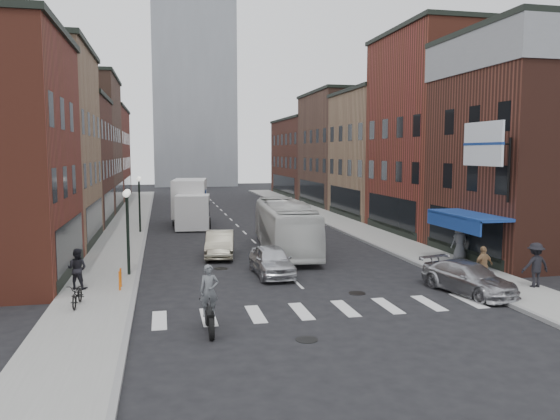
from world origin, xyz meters
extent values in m
plane|color=black|center=(0.00, 0.00, 0.00)|extent=(160.00, 160.00, 0.00)
cube|color=gray|center=(-8.50, 22.00, 0.07)|extent=(3.00, 74.00, 0.15)
cube|color=gray|center=(8.50, 22.00, 0.07)|extent=(3.00, 74.00, 0.15)
cube|color=gray|center=(-7.00, 22.00, 0.00)|extent=(0.20, 74.00, 0.16)
cube|color=gray|center=(7.00, 22.00, 0.00)|extent=(0.20, 74.00, 0.16)
cube|color=silver|center=(0.00, -3.00, 0.00)|extent=(12.00, 2.20, 0.01)
cube|color=black|center=(-10.02, 4.50, 1.60)|extent=(0.08, 7.20, 2.20)
cube|color=#946E52|center=(-15.00, 14.00, 6.00)|extent=(10.00, 10.00, 12.00)
cube|color=black|center=(-10.02, 14.00, 1.60)|extent=(0.08, 8.00, 2.20)
cube|color=black|center=(-15.00, 14.00, 12.15)|extent=(10.30, 10.20, 0.30)
cube|color=#4B241A|center=(-15.00, 24.00, 5.00)|extent=(10.00, 10.00, 10.00)
cube|color=black|center=(-10.02, 24.00, 1.60)|extent=(0.08, 8.00, 2.20)
cube|color=black|center=(-15.00, 24.00, 10.15)|extent=(10.30, 10.20, 0.30)
cube|color=#533529|center=(-15.00, 35.00, 6.50)|extent=(10.00, 12.00, 13.00)
cube|color=black|center=(-10.02, 35.00, 1.60)|extent=(0.08, 9.60, 2.20)
cube|color=black|center=(-15.00, 35.00, 13.15)|extent=(10.30, 12.20, 0.30)
cube|color=maroon|center=(-15.00, 49.00, 5.50)|extent=(10.00, 16.00, 11.00)
cube|color=black|center=(-10.02, 49.00, 1.60)|extent=(0.08, 12.80, 2.20)
cube|color=black|center=(-15.00, 49.00, 11.15)|extent=(10.30, 16.20, 0.30)
cube|color=#4B241A|center=(15.00, 4.50, 6.00)|extent=(10.00, 9.00, 12.00)
cube|color=black|center=(10.02, 4.50, 1.60)|extent=(0.08, 7.20, 2.20)
cube|color=black|center=(15.00, 4.50, 12.15)|extent=(10.30, 9.20, 0.30)
cube|color=maroon|center=(15.00, 14.00, 7.00)|extent=(10.00, 10.00, 14.00)
cube|color=black|center=(10.02, 14.00, 1.60)|extent=(0.08, 8.00, 2.20)
cube|color=black|center=(15.00, 14.00, 14.15)|extent=(10.30, 10.20, 0.30)
cube|color=#946E52|center=(15.00, 24.00, 5.50)|extent=(10.00, 10.00, 11.00)
cube|color=black|center=(10.02, 24.00, 1.60)|extent=(0.08, 8.00, 2.20)
cube|color=black|center=(15.00, 24.00, 11.15)|extent=(10.30, 10.20, 0.30)
cube|color=#533529|center=(15.00, 35.00, 6.00)|extent=(10.00, 12.00, 12.00)
cube|color=black|center=(10.02, 35.00, 1.60)|extent=(0.08, 9.60, 2.20)
cube|color=black|center=(15.00, 35.00, 12.15)|extent=(10.30, 12.20, 0.30)
cube|color=#4B241A|center=(15.00, 49.00, 5.00)|extent=(10.00, 16.00, 10.00)
cube|color=black|center=(10.02, 49.00, 1.60)|extent=(0.08, 12.80, 2.20)
cube|color=black|center=(15.00, 49.00, 10.15)|extent=(10.30, 16.20, 0.30)
cube|color=navy|center=(9.10, 2.50, 2.70)|extent=(1.80, 5.00, 0.15)
cube|color=navy|center=(8.25, 2.50, 2.35)|extent=(0.10, 5.00, 0.70)
cylinder|color=black|center=(9.90, 0.50, 5.00)|extent=(0.12, 0.12, 3.00)
cylinder|color=black|center=(9.20, 0.50, 6.20)|extent=(1.40, 0.08, 0.08)
cube|color=silver|center=(8.50, 0.50, 6.20)|extent=(0.12, 3.00, 2.00)
cube|color=#9399A0|center=(0.00, 78.00, 25.00)|extent=(14.00, 14.00, 50.00)
cylinder|color=black|center=(-7.40, 4.00, 2.00)|extent=(0.14, 0.14, 4.00)
cylinder|color=black|center=(-7.40, 4.00, 4.00)|extent=(0.06, 0.90, 0.06)
sphere|color=white|center=(-7.40, 3.55, 3.95)|extent=(0.32, 0.32, 0.32)
sphere|color=white|center=(-7.40, 4.45, 3.95)|extent=(0.32, 0.32, 0.32)
cylinder|color=black|center=(-7.40, 18.00, 2.00)|extent=(0.14, 0.14, 4.00)
cylinder|color=black|center=(-7.40, 18.00, 4.00)|extent=(0.06, 0.90, 0.06)
sphere|color=white|center=(-7.40, 17.55, 3.95)|extent=(0.32, 0.32, 0.32)
sphere|color=white|center=(-7.40, 18.45, 3.95)|extent=(0.32, 0.32, 0.32)
cylinder|color=#D8590C|center=(-7.60, 1.00, 0.55)|extent=(0.08, 0.08, 0.80)
cylinder|color=#D8590C|center=(-7.60, 1.60, 0.55)|extent=(0.08, 0.08, 0.80)
cube|color=silver|center=(-3.60, 19.07, 1.38)|extent=(2.74, 2.92, 2.55)
cube|color=black|center=(-3.60, 19.07, 1.63)|extent=(2.64, 1.71, 1.12)
cube|color=silver|center=(-3.60, 22.94, 2.14)|extent=(3.15, 5.57, 2.96)
cube|color=navy|center=(-3.60, 22.94, 2.14)|extent=(2.81, 2.33, 1.22)
cube|color=black|center=(-3.60, 22.74, 0.46)|extent=(3.00, 6.85, 0.36)
cylinder|color=black|center=(-4.77, 19.27, 0.46)|extent=(0.29, 0.92, 0.92)
cylinder|color=black|center=(-2.42, 19.27, 0.46)|extent=(0.29, 0.92, 0.92)
cylinder|color=black|center=(-4.77, 22.74, 0.46)|extent=(0.29, 0.92, 0.92)
cylinder|color=black|center=(-2.42, 22.74, 0.46)|extent=(0.29, 0.92, 0.92)
cylinder|color=black|center=(-4.77, 24.78, 0.46)|extent=(0.29, 0.92, 0.92)
cylinder|color=black|center=(-2.42, 24.78, 0.46)|extent=(0.29, 0.92, 0.92)
cylinder|color=black|center=(-4.40, -3.84, 0.34)|extent=(0.14, 0.67, 0.67)
cylinder|color=black|center=(-4.40, -5.36, 0.34)|extent=(0.14, 0.67, 0.67)
cube|color=black|center=(-4.40, -4.60, 0.56)|extent=(0.27, 1.22, 0.36)
cube|color=black|center=(-4.40, -4.04, 0.97)|extent=(0.56, 0.07, 0.06)
imported|color=#565A5E|center=(-4.40, -4.70, 1.40)|extent=(0.62, 0.41, 1.68)
imported|color=silver|center=(1.20, 8.91, 1.48)|extent=(3.32, 10.82, 2.97)
imported|color=silver|center=(-0.80, 3.00, 0.71)|extent=(1.77, 4.21, 1.42)
imported|color=#BFB79B|center=(-2.71, 8.23, 0.71)|extent=(2.07, 4.49, 1.43)
imported|color=#A7A7AC|center=(6.50, -1.98, 0.64)|extent=(2.84, 4.74, 1.29)
imported|color=black|center=(-8.95, -1.08, 0.58)|extent=(0.64, 1.65, 0.86)
imported|color=black|center=(-9.33, 1.64, 1.00)|extent=(0.94, 0.71, 1.71)
imported|color=black|center=(9.52, -2.11, 1.09)|extent=(1.22, 0.61, 1.89)
imported|color=#96714C|center=(7.64, -1.24, 0.98)|extent=(1.05, 0.67, 1.66)
imported|color=#585B60|center=(9.60, 4.03, 1.11)|extent=(0.99, 0.70, 1.92)
camera|label=1|loc=(-5.81, -21.92, 5.82)|focal=35.00mm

